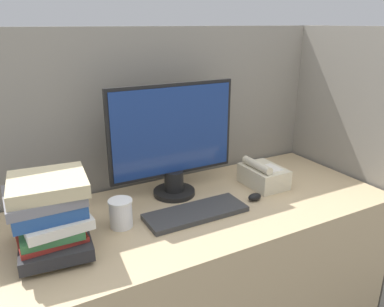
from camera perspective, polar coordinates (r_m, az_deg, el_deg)
cubicle_panel_rear at (r=1.87m, az=-4.39°, el=-4.30°), size 2.01×0.04×1.47m
cubicle_panel_right at (r=2.10m, az=21.29°, el=-2.93°), size 0.04×0.73×1.47m
desk at (r=1.76m, az=1.20°, el=-19.20°), size 1.61×0.67×0.76m
monitor at (r=1.58m, az=-2.91°, el=1.72°), size 0.56×0.18×0.49m
keyboard at (r=1.49m, az=0.60°, el=-9.00°), size 0.41×0.15×0.02m
mouse at (r=1.62m, az=9.54°, el=-6.55°), size 0.06×0.04×0.03m
coffee_cup at (r=1.41m, az=-10.79°, el=-8.94°), size 0.09×0.09×0.11m
book_stack at (r=1.32m, az=-20.90°, el=-8.63°), size 0.26×0.32×0.25m
desk_telephone at (r=1.76m, az=10.78°, el=-3.29°), size 0.15×0.21×0.13m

